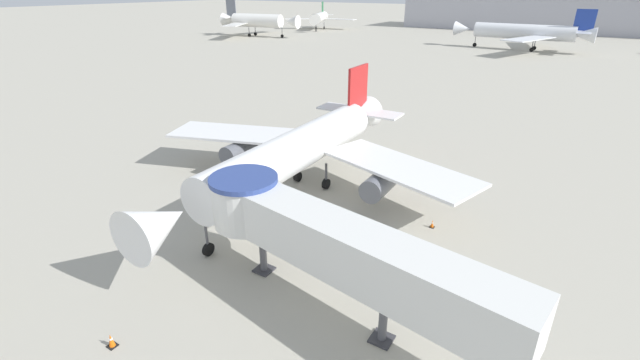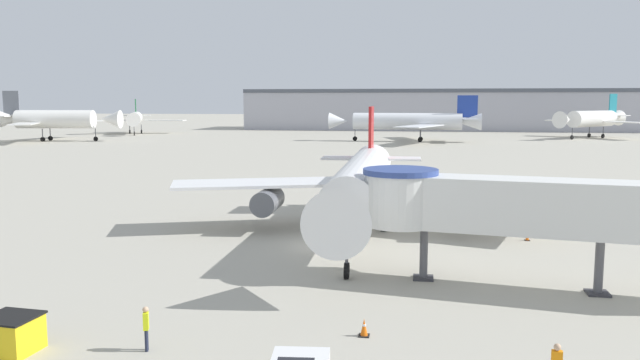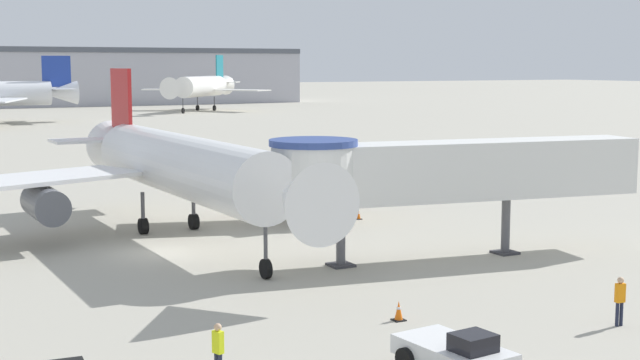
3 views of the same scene
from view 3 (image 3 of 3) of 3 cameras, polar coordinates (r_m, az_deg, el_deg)
The scene contains 10 objects.
ground_plane at distance 45.92m, azimuth -10.14°, elevation -4.58°, with size 800.00×800.00×0.00m, color #A8A393.
main_airplane at distance 49.17m, azimuth -9.02°, elevation 0.84°, with size 29.85×29.71×9.21m.
jet_bridge at distance 43.28m, azimuth 7.27°, elevation 0.59°, with size 18.97×5.95×6.03m.
pushback_tug_white at distance 27.92m, azimuth 8.69°, elevation -10.91°, with size 2.61×3.93×1.51m.
traffic_cone_near_nose at distance 33.50m, azimuth 5.06°, elevation -8.36°, with size 0.45×0.45×0.74m.
traffic_cone_starboard_wing at distance 54.79m, azimuth 2.49°, elevation -2.24°, with size 0.35×0.35×0.59m.
ground_crew_marshaller at distance 27.25m, azimuth -6.54°, elevation -10.62°, with size 0.30×0.39×1.78m.
ground_crew_wing_walker at distance 34.29m, azimuth 18.65°, elevation -7.15°, with size 0.37×0.24×1.82m.
background_jet_teal_tail at distance 185.45m, azimuth -7.55°, elevation 5.96°, with size 24.27×24.37×11.55m.
terminal_building at distance 220.12m, azimuth -19.63°, elevation 6.25°, with size 140.04×27.81×13.48m.
Camera 3 is at (-13.33, -42.92, 9.42)m, focal length 50.00 mm.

